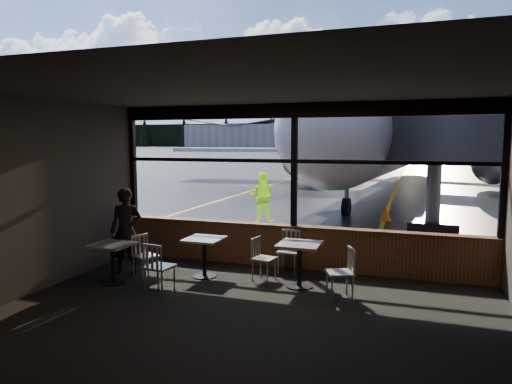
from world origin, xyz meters
The scene contains 31 objects.
ground_plane centered at (0.00, 120.00, 0.00)m, with size 520.00×520.00×0.00m, color black.
carpet_floor centered at (0.00, -3.00, 0.01)m, with size 8.00×6.00×0.01m, color black.
ceiling centered at (0.00, -3.00, 3.50)m, with size 8.00×6.00×0.04m, color #38332D.
wall_left centered at (-4.00, -3.00, 1.75)m, with size 0.04×6.00×3.50m, color #4C423C.
wall_back centered at (0.00, -6.00, 1.75)m, with size 8.00×0.04×3.50m, color #4C423C.
window_sill centered at (0.00, 0.00, 0.45)m, with size 8.00×0.28×0.90m, color #5A311B.
window_header centered at (0.00, 0.00, 3.35)m, with size 8.00×0.18×0.30m, color black.
mullion_left centered at (-3.95, 0.00, 2.20)m, with size 0.12×0.12×2.60m, color black.
mullion_centre centered at (0.00, 0.00, 2.20)m, with size 0.12×0.12×2.60m, color black.
mullion_right centered at (3.95, 0.00, 2.20)m, with size 0.12×0.12×2.60m, color black.
window_transom centered at (0.00, 0.00, 2.30)m, with size 8.00×0.10×0.08m, color black.
airliner centered at (1.31, 19.68, 5.58)m, with size 30.44×36.52×11.16m, color white, non-canonical shape.
jet_bridge centered at (3.60, 5.50, 2.32)m, with size 8.70×10.63×4.64m, color #28282A, non-canonical shape.
cafe_table_near centered at (0.42, -1.24, 0.42)m, with size 0.76×0.76×0.84m, color #AAA49D, non-canonical shape.
cafe_table_mid centered at (-1.52, -1.22, 0.40)m, with size 0.72×0.72×0.80m, color #A09B93, non-canonical shape.
cafe_table_left centered at (-3.00, -2.18, 0.39)m, with size 0.71×0.71×0.78m, color #9D9790, non-canonical shape.
chair_near_e centered at (1.24, -1.66, 0.46)m, with size 0.50×0.50×0.91m, color beige, non-canonical shape.
chair_near_w centered at (-0.33, -1.05, 0.42)m, with size 0.46×0.46×0.85m, color #ADA99C, non-canonical shape.
chair_near_n centered at (0.00, -0.40, 0.45)m, with size 0.49×0.49×0.89m, color #B4B0A3, non-canonical shape.
chair_mid_s centered at (-1.87, -2.36, 0.47)m, with size 0.51×0.51×0.94m, color #ABA69A, non-canonical shape.
chair_mid_w centered at (-2.64, -1.63, 0.43)m, with size 0.47×0.47×0.86m, color #B8B2A6, non-canonical shape.
passenger centered at (-3.14, -1.52, 0.89)m, with size 0.65×0.42×1.77m, color black.
ground_crew centered at (-2.38, 5.11, 0.85)m, with size 0.82×0.64×1.70m, color #BFF219.
cone_nose centered at (1.55, 6.78, 0.26)m, with size 0.38×0.38×0.53m, color orange.
cone_wing centered at (-5.14, 20.49, 0.25)m, with size 0.36×0.36×0.50m, color #FD4D07.
hangar_left centered at (-70.00, 180.00, 5.50)m, with size 45.00×18.00×11.00m, color silver, non-canonical shape.
hangar_mid centered at (0.00, 185.00, 5.00)m, with size 38.00×15.00×10.00m, color silver, non-canonical shape.
fuel_tank_a centered at (-30.00, 182.00, 3.00)m, with size 8.00×8.00×6.00m, color silver.
fuel_tank_b centered at (-20.00, 182.00, 3.00)m, with size 8.00×8.00×6.00m, color silver.
fuel_tank_c centered at (-10.00, 182.00, 3.00)m, with size 8.00×8.00×6.00m, color silver.
treeline centered at (0.00, 210.00, 6.00)m, with size 360.00×3.00×12.00m, color black.
Camera 1 is at (2.33, -9.33, 2.71)m, focal length 32.00 mm.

